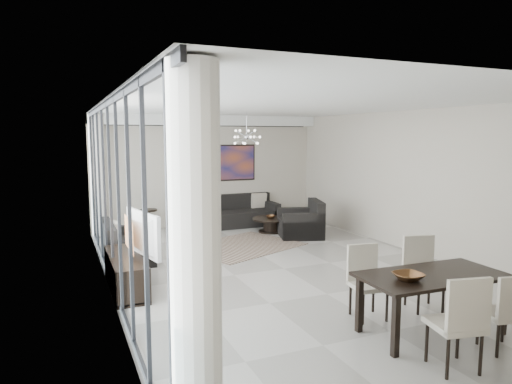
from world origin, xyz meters
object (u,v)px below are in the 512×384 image
tv_console (126,273)px  television (135,234)px  sofa_main (236,215)px  dining_table (432,281)px  coffee_table (272,224)px

tv_console → television: television is taller
sofa_main → tv_console: (-3.38, -4.07, -0.01)m
sofa_main → dining_table: bearing=-91.6°
dining_table → coffee_table: bearing=82.9°
coffee_table → tv_console: bearing=-142.9°
television → dining_table: 4.29m
tv_console → sofa_main: bearing=50.3°
coffee_table → dining_table: 6.14m
tv_console → coffee_table: bearing=37.1°
coffee_table → television: television is taller
sofa_main → television: television is taller
tv_console → dining_table: dining_table is taller
coffee_table → tv_console: (-3.93, -2.97, 0.07)m
tv_console → television: 0.63m
television → dining_table: (3.01, -3.04, -0.22)m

